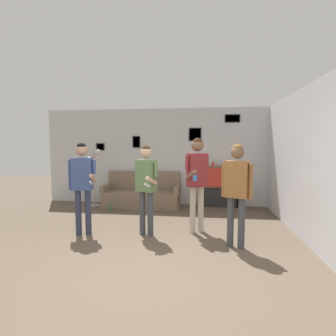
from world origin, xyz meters
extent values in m
plane|color=brown|center=(0.00, 0.00, 0.00)|extent=(20.00, 20.00, 0.00)
cube|color=silver|center=(0.00, 4.14, 1.35)|extent=(7.49, 0.06, 2.70)
cube|color=black|center=(-1.08, 4.10, 1.77)|extent=(0.21, 0.02, 0.33)
cube|color=gray|center=(-1.08, 4.09, 1.77)|extent=(0.17, 0.01, 0.28)
cube|color=black|center=(-2.16, 4.10, 1.63)|extent=(0.24, 0.02, 0.20)
cube|color=beige|center=(-2.16, 4.09, 1.63)|extent=(0.20, 0.01, 0.16)
cube|color=black|center=(0.58, 4.10, 1.98)|extent=(0.34, 0.02, 0.36)
cube|color=#B2B2BC|center=(0.58, 4.09, 1.98)|extent=(0.29, 0.01, 0.31)
cube|color=black|center=(1.58, 4.10, 2.40)|extent=(0.40, 0.02, 0.22)
cube|color=#B2B2BC|center=(1.58, 4.09, 2.40)|extent=(0.36, 0.01, 0.17)
cube|color=silver|center=(2.57, 2.05, 1.35)|extent=(0.06, 6.51, 2.70)
cube|color=#7A6651|center=(-0.85, 3.67, 0.05)|extent=(2.09, 0.80, 0.10)
cube|color=#7A6651|center=(-0.85, 3.67, 0.26)|extent=(2.03, 0.74, 0.32)
cube|color=#7A6651|center=(-0.85, 4.00, 0.68)|extent=(2.03, 0.14, 0.51)
cube|color=#7A6651|center=(-1.83, 3.67, 0.51)|extent=(0.12, 0.74, 0.18)
cube|color=#7A6651|center=(0.14, 3.67, 0.51)|extent=(0.12, 0.74, 0.18)
cube|color=brown|center=(0.76, 3.92, 0.55)|extent=(0.02, 0.30, 1.11)
cube|color=brown|center=(1.77, 3.92, 0.55)|extent=(0.02, 0.30, 1.11)
cube|color=brown|center=(1.27, 4.06, 0.55)|extent=(1.04, 0.01, 1.11)
cube|color=brown|center=(1.27, 3.92, 0.01)|extent=(0.99, 0.30, 0.02)
cube|color=brown|center=(1.27, 3.92, 1.10)|extent=(0.99, 0.30, 0.02)
cube|color=brown|center=(1.27, 3.92, 0.55)|extent=(0.99, 0.30, 0.02)
cube|color=black|center=(1.27, 3.91, 0.27)|extent=(0.85, 0.26, 0.50)
cube|color=red|center=(1.27, 3.91, 0.83)|extent=(0.85, 0.26, 0.50)
cylinder|color=#ADA89E|center=(-2.16, 3.60, 0.01)|extent=(0.28, 0.28, 0.03)
cylinder|color=#ADA89E|center=(-2.16, 3.60, 0.79)|extent=(0.03, 0.03, 1.53)
cylinder|color=#ADA89E|center=(-2.09, 3.60, 1.53)|extent=(0.02, 0.16, 0.02)
sphere|color=silver|center=(-2.02, 3.60, 1.50)|extent=(0.15, 0.15, 0.15)
cylinder|color=#ADA89E|center=(-2.19, 3.66, 1.43)|extent=(0.15, 0.09, 0.02)
sphere|color=silver|center=(-2.23, 3.72, 1.40)|extent=(0.15, 0.15, 0.15)
cylinder|color=#ADA89E|center=(-2.19, 3.54, 1.33)|extent=(0.15, 0.09, 0.02)
sphere|color=silver|center=(-2.23, 3.48, 1.30)|extent=(0.15, 0.15, 0.15)
cylinder|color=#2D334C|center=(-1.50, 1.35, 0.42)|extent=(0.11, 0.11, 0.85)
cylinder|color=#2D334C|center=(-1.32, 1.39, 0.42)|extent=(0.11, 0.11, 0.85)
cube|color=#384C84|center=(-1.41, 1.37, 1.14)|extent=(0.39, 0.27, 0.60)
sphere|color=tan|center=(-1.41, 1.37, 1.59)|extent=(0.22, 0.22, 0.22)
sphere|color=black|center=(-1.41, 1.37, 1.63)|extent=(0.19, 0.19, 0.19)
cylinder|color=#384C84|center=(-1.20, 1.41, 1.28)|extent=(0.07, 0.07, 0.25)
cylinder|color=tan|center=(-1.17, 1.28, 1.09)|extent=(0.13, 0.31, 0.19)
cylinder|color=white|center=(-1.14, 1.14, 1.02)|extent=(0.06, 0.15, 0.09)
cylinder|color=#384C84|center=(-1.62, 1.32, 1.12)|extent=(0.07, 0.07, 0.56)
cylinder|color=#3D4247|center=(-0.31, 1.52, 0.41)|extent=(0.11, 0.11, 0.82)
cylinder|color=#3D4247|center=(-0.15, 1.45, 0.41)|extent=(0.11, 0.11, 0.82)
cube|color=#5B7A4C|center=(-0.23, 1.49, 1.12)|extent=(0.41, 0.33, 0.58)
sphere|color=#D1A889|center=(-0.23, 1.49, 1.55)|extent=(0.21, 0.21, 0.21)
sphere|color=#382314|center=(-0.23, 1.49, 1.59)|extent=(0.18, 0.18, 0.18)
cylinder|color=#5B7A4C|center=(-0.03, 1.40, 1.24)|extent=(0.07, 0.07, 0.25)
cylinder|color=#D1A889|center=(-0.09, 1.28, 1.06)|extent=(0.18, 0.30, 0.18)
cylinder|color=white|center=(-0.14, 1.15, 0.99)|extent=(0.09, 0.14, 0.09)
cylinder|color=#5B7A4C|center=(-0.43, 1.57, 1.09)|extent=(0.07, 0.07, 0.55)
cylinder|color=#B7AD99|center=(0.62, 1.73, 0.45)|extent=(0.11, 0.11, 0.89)
cylinder|color=#B7AD99|center=(0.77, 1.82, 0.45)|extent=(0.11, 0.11, 0.89)
cube|color=maroon|center=(0.70, 1.77, 1.21)|extent=(0.41, 0.36, 0.63)
sphere|color=brown|center=(0.70, 1.77, 1.68)|extent=(0.23, 0.23, 0.23)
sphere|color=#382314|center=(0.70, 1.77, 1.72)|extent=(0.20, 0.20, 0.20)
cylinder|color=maroon|center=(0.88, 1.89, 1.19)|extent=(0.07, 0.07, 0.59)
cylinder|color=maroon|center=(0.51, 1.66, 1.35)|extent=(0.07, 0.07, 0.27)
cylinder|color=brown|center=(0.59, 1.54, 1.15)|extent=(0.22, 0.31, 0.20)
cylinder|color=blue|center=(0.67, 1.41, 1.10)|extent=(0.08, 0.08, 0.10)
cylinder|color=#3D4247|center=(1.27, 1.12, 0.42)|extent=(0.11, 0.11, 0.83)
cylinder|color=#3D4247|center=(1.43, 1.05, 0.42)|extent=(0.11, 0.11, 0.83)
cube|color=#936033|center=(1.35, 1.09, 1.13)|extent=(0.41, 0.32, 0.59)
sphere|color=brown|center=(1.35, 1.09, 1.57)|extent=(0.22, 0.22, 0.22)
sphere|color=brown|center=(1.35, 1.09, 1.61)|extent=(0.18, 0.18, 0.18)
cylinder|color=#936033|center=(1.55, 1.01, 1.11)|extent=(0.07, 0.07, 0.56)
cylinder|color=#936033|center=(1.15, 1.17, 1.11)|extent=(0.07, 0.07, 0.56)
cylinder|color=#3D6638|center=(-1.50, 3.02, 0.10)|extent=(0.06, 0.06, 0.21)
cylinder|color=#3D6638|center=(-1.50, 3.02, 0.25)|extent=(0.03, 0.03, 0.09)
cylinder|color=red|center=(1.08, 3.92, 1.17)|extent=(0.07, 0.07, 0.12)
camera|label=1|loc=(0.81, -3.20, 1.67)|focal=28.00mm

